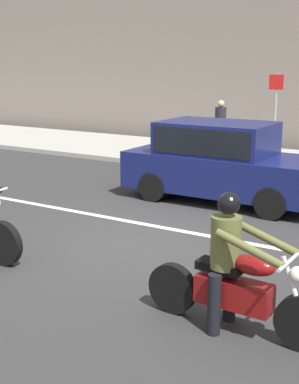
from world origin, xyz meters
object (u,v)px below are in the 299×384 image
Objects in this scene: street_sign_post at (275,107)px; pedestrian_bystander at (220,124)px; motorcycle_with_rider_olive at (234,276)px; parked_sedan_navy at (222,161)px.

street_sign_post is 1.46× the size of pedestrian_bystander.
street_sign_post is at bearing 106.46° from motorcycle_with_rider_olive.
street_sign_post is 1.71m from pedestrian_bystander.
pedestrian_bystander reaches higher than parked_sedan_navy.
motorcycle_with_rider_olive is 0.89× the size of street_sign_post.
motorcycle_with_rider_olive is 1.30× the size of pedestrian_bystander.
parked_sedan_navy is at bearing 115.37° from motorcycle_with_rider_olive.
pedestrian_bystander is (-2.04, 4.46, 0.26)m from parked_sedan_navy.
pedestrian_bystander is (-1.42, -0.81, -0.51)m from street_sign_post.
parked_sedan_navy reaches higher than motorcycle_with_rider_olive.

